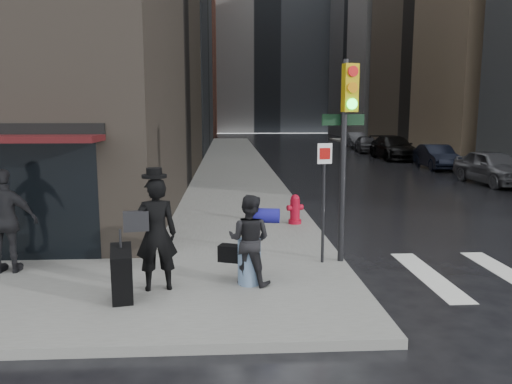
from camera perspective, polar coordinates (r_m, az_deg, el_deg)
ground at (r=8.70m, az=-0.57°, el=-12.03°), size 140.00×140.00×0.00m
sidewalk_left at (r=35.25m, az=-2.65°, el=4.02°), size 4.00×50.00×0.15m
sidewalk_right at (r=37.88m, az=18.27°, el=3.92°), size 3.00×50.00×0.15m
bldg_left_far at (r=71.92m, az=-13.94°, el=16.63°), size 22.00×20.00×26.00m
bldg_right_far at (r=71.80m, az=19.08°, el=16.02°), size 22.00×20.00×25.00m
bldg_distant at (r=87.31m, az=1.00°, el=17.47°), size 40.00×12.00×32.00m
man_overcoat at (r=8.48m, az=-12.11°, el=-5.42°), size 1.10×1.25×2.12m
man_jeans at (r=8.72m, az=-0.79°, el=-5.45°), size 1.10×0.90×1.59m
man_greycoat at (r=10.41m, az=-26.70°, el=-2.99°), size 1.16×0.50×1.97m
traffic_light at (r=9.88m, az=10.05°, el=6.56°), size 0.98×0.55×3.99m
fire_hydrant at (r=13.59m, az=4.47°, el=-2.13°), size 0.47×0.35×0.80m
parked_car_1 at (r=24.48m, az=25.46°, el=2.58°), size 2.02×4.54×1.52m
parked_car_2 at (r=30.01m, az=19.93°, el=3.79°), size 1.71×4.23×1.37m
parked_car_3 at (r=35.58m, az=15.44°, el=4.91°), size 2.23×5.44×1.58m
parked_car_4 at (r=41.40m, az=12.51°, el=5.39°), size 2.00×4.11×1.35m
parked_car_5 at (r=47.51m, az=11.35°, el=5.89°), size 1.80×4.33×1.39m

